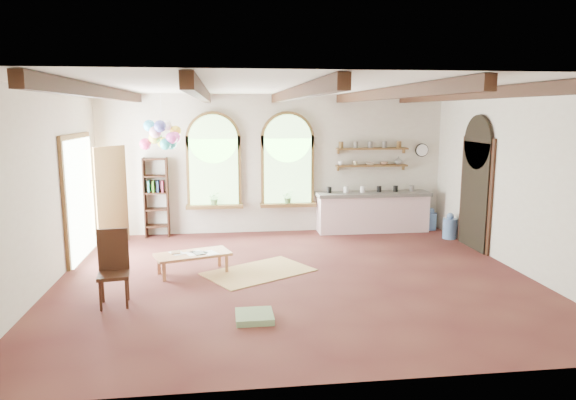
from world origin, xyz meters
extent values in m
plane|color=brown|center=(0.00, 0.00, 0.00)|extent=(8.00, 8.00, 0.00)
cube|color=brown|center=(-1.40, 3.44, 1.45)|extent=(1.24, 0.08, 1.64)
cylinder|color=brown|center=(-1.40, 3.44, 2.20)|extent=(1.24, 0.08, 1.24)
cube|color=#7EB36B|center=(-1.40, 3.40, 1.45)|extent=(1.10, 0.04, 1.50)
cube|color=brown|center=(-1.40, 3.35, 0.66)|extent=(1.30, 0.28, 0.08)
cube|color=brown|center=(0.30, 3.44, 1.45)|extent=(1.24, 0.08, 1.64)
cylinder|color=brown|center=(0.30, 3.44, 2.20)|extent=(1.24, 0.08, 1.24)
cube|color=#7EB36B|center=(0.30, 3.40, 1.45)|extent=(1.10, 0.04, 1.50)
cube|color=brown|center=(0.30, 3.35, 0.66)|extent=(1.30, 0.28, 0.08)
cube|color=brown|center=(-3.95, 1.80, 1.15)|extent=(0.10, 1.90, 2.50)
cube|color=black|center=(3.95, 1.50, 1.10)|extent=(0.10, 1.30, 2.40)
cube|color=beige|center=(2.30, 3.20, 0.43)|extent=(2.60, 0.55, 0.86)
cube|color=slate|center=(2.30, 3.20, 0.90)|extent=(2.68, 0.62, 0.08)
cube|color=brown|center=(2.30, 3.38, 1.55)|extent=(1.70, 0.24, 0.04)
cube|color=brown|center=(2.30, 3.38, 1.95)|extent=(1.70, 0.24, 0.04)
cylinder|color=black|center=(3.55, 3.45, 1.90)|extent=(0.32, 0.04, 0.32)
cube|color=#321B10|center=(-2.95, 3.32, 0.90)|extent=(0.03, 0.32, 1.80)
cube|color=#321B10|center=(-2.45, 3.32, 0.90)|extent=(0.03, 0.32, 1.80)
cube|color=tan|center=(-1.75, 0.47, 0.34)|extent=(1.40, 0.96, 0.05)
cube|color=tan|center=(-2.20, 0.10, 0.16)|extent=(0.06, 0.06, 0.32)
cube|color=tan|center=(-1.16, 0.44, 0.16)|extent=(0.06, 0.06, 0.32)
cube|color=tan|center=(-2.33, 0.49, 0.16)|extent=(0.06, 0.06, 0.32)
cube|color=tan|center=(-1.29, 0.83, 0.16)|extent=(0.06, 0.06, 0.32)
cube|color=#321B10|center=(-2.80, -0.93, 0.46)|extent=(0.49, 0.49, 0.05)
cube|color=#321B10|center=(-2.83, -0.74, 0.79)|extent=(0.44, 0.10, 0.65)
cube|color=tan|center=(-0.60, 0.37, 0.01)|extent=(2.13, 1.88, 0.02)
cube|color=gray|center=(-0.80, -1.71, 0.04)|extent=(0.51, 0.51, 0.09)
cylinder|color=#557CB6|center=(3.75, 3.20, 0.21)|extent=(0.27, 0.27, 0.41)
sphere|color=#557CB6|center=(3.75, 3.20, 0.46)|extent=(0.15, 0.15, 0.15)
cylinder|color=#557CB6|center=(3.82, 2.30, 0.23)|extent=(0.30, 0.30, 0.46)
sphere|color=#557CB6|center=(3.82, 2.30, 0.51)|extent=(0.16, 0.16, 0.16)
cylinder|color=white|center=(-2.40, 2.30, 2.78)|extent=(0.01, 0.01, 0.85)
sphere|color=#2BBEBB|center=(-2.23, 2.27, 2.17)|extent=(0.23, 0.23, 0.23)
sphere|color=#FD54CE|center=(-2.15, 2.36, 2.29)|extent=(0.23, 0.23, 0.23)
sphere|color=yellow|center=(-2.15, 2.51, 2.41)|extent=(0.23, 0.23, 0.23)
sphere|color=white|center=(-2.33, 2.46, 2.53)|extent=(0.23, 0.23, 0.23)
sphere|color=yellow|center=(-2.41, 2.55, 2.17)|extent=(0.23, 0.23, 0.23)
sphere|color=#50BC5A|center=(-2.55, 2.60, 2.29)|extent=(0.23, 0.23, 0.23)
sphere|color=#DD68DE|center=(-2.54, 2.41, 2.41)|extent=(0.23, 0.23, 0.23)
sphere|color=#39BEF4|center=(-2.65, 2.35, 2.53)|extent=(0.23, 0.23, 0.23)
sphere|color=#F63682|center=(-2.72, 2.22, 2.17)|extent=(0.23, 0.23, 0.23)
sphere|color=#E0E14F|center=(-2.53, 2.19, 2.29)|extent=(0.23, 0.23, 0.23)
sphere|color=#FFBBD8|center=(-2.50, 2.07, 2.41)|extent=(0.23, 0.23, 0.23)
sphere|color=#494EAC|center=(-2.39, 1.97, 2.53)|extent=(0.23, 0.23, 0.23)
sphere|color=#2BBEBB|center=(-2.32, 2.14, 2.17)|extent=(0.23, 0.23, 0.23)
sphere|color=#FD54CE|center=(-2.20, 2.15, 2.29)|extent=(0.23, 0.23, 0.23)
imported|color=olive|center=(-2.12, 0.51, 0.37)|extent=(0.17, 0.23, 0.02)
cube|color=black|center=(-1.64, 0.44, 0.37)|extent=(0.25, 0.29, 0.01)
imported|color=#598C4C|center=(-1.40, 3.32, 0.85)|extent=(0.27, 0.23, 0.30)
imported|color=#598C4C|center=(0.30, 3.32, 0.85)|extent=(0.27, 0.23, 0.30)
imported|color=white|center=(1.55, 3.38, 1.62)|extent=(0.12, 0.10, 0.10)
imported|color=beige|center=(1.90, 3.38, 1.62)|extent=(0.10, 0.10, 0.09)
imported|color=beige|center=(2.25, 3.38, 1.60)|extent=(0.22, 0.22, 0.05)
imported|color=#8C664C|center=(2.60, 3.38, 1.60)|extent=(0.20, 0.20, 0.06)
imported|color=slate|center=(2.95, 3.38, 1.67)|extent=(0.18, 0.18, 0.19)
camera|label=1|loc=(-1.17, -8.36, 2.81)|focal=32.00mm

